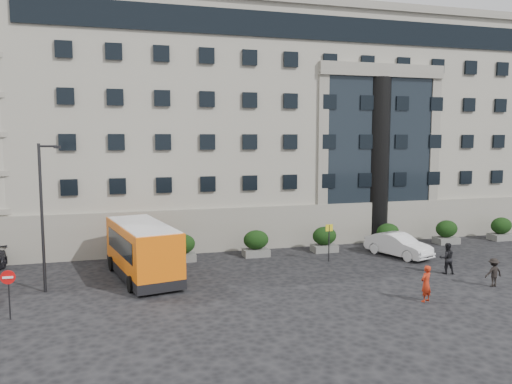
% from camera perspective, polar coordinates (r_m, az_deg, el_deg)
% --- Properties ---
extents(ground, '(120.00, 120.00, 0.00)m').
position_cam_1_polar(ground, '(27.85, 2.04, -11.10)').
color(ground, black).
rests_on(ground, ground).
extents(civic_building, '(44.00, 24.00, 18.00)m').
position_cam_1_polar(civic_building, '(49.39, 0.88, 7.03)').
color(civic_building, '#9C988A').
rests_on(civic_building, ground).
extents(entrance_column, '(1.80, 1.80, 13.00)m').
position_cam_1_polar(entrance_column, '(40.97, 13.74, 3.53)').
color(entrance_column, black).
rests_on(entrance_column, ground).
extents(hedge_a, '(1.80, 1.26, 1.84)m').
position_cam_1_polar(hedge_a, '(34.17, -8.47, -6.30)').
color(hedge_a, '#5F5F5C').
rests_on(hedge_a, ground).
extents(hedge_b, '(1.80, 1.26, 1.84)m').
position_cam_1_polar(hedge_b, '(35.19, 0.00, -5.86)').
color(hedge_b, '#5F5F5C').
rests_on(hedge_b, ground).
extents(hedge_c, '(1.80, 1.26, 1.84)m').
position_cam_1_polar(hedge_c, '(36.91, 7.83, -5.35)').
color(hedge_c, '#5F5F5C').
rests_on(hedge_c, ground).
extents(hedge_d, '(1.80, 1.26, 1.84)m').
position_cam_1_polar(hedge_d, '(39.26, 14.82, -4.81)').
color(hedge_d, '#5F5F5C').
rests_on(hedge_d, ground).
extents(hedge_e, '(1.80, 1.26, 1.84)m').
position_cam_1_polar(hedge_e, '(42.12, 20.94, -4.27)').
color(hedge_e, '#5F5F5C').
rests_on(hedge_e, ground).
extents(hedge_f, '(1.80, 1.26, 1.84)m').
position_cam_1_polar(hedge_f, '(45.40, 26.22, -3.77)').
color(hedge_f, '#5F5F5C').
rests_on(hedge_f, ground).
extents(street_lamp, '(1.16, 0.18, 8.00)m').
position_cam_1_polar(street_lamp, '(28.82, -23.17, -2.10)').
color(street_lamp, '#262628').
rests_on(street_lamp, ground).
extents(bus_stop_sign, '(0.50, 0.08, 2.52)m').
position_cam_1_polar(bus_stop_sign, '(33.89, 8.35, -5.01)').
color(bus_stop_sign, '#262628').
rests_on(bus_stop_sign, ground).
extents(no_entry_sign, '(0.64, 0.16, 2.32)m').
position_cam_1_polar(no_entry_sign, '(25.62, -26.45, -9.46)').
color(no_entry_sign, '#262628').
rests_on(no_entry_sign, ground).
extents(minibus, '(4.22, 8.16, 3.25)m').
position_cam_1_polar(minibus, '(30.39, -12.83, -6.29)').
color(minibus, orange).
rests_on(minibus, ground).
extents(red_truck, '(3.52, 5.98, 3.02)m').
position_cam_1_polar(red_truck, '(44.78, -24.60, -3.02)').
color(red_truck, maroon).
rests_on(red_truck, ground).
extents(white_taxi, '(3.27, 5.18, 1.61)m').
position_cam_1_polar(white_taxi, '(36.57, 15.95, -5.84)').
color(white_taxi, silver).
rests_on(white_taxi, ground).
extents(pedestrian_a, '(0.80, 0.66, 1.87)m').
position_cam_1_polar(pedestrian_a, '(27.07, 18.86, -9.88)').
color(pedestrian_a, '#A92610').
rests_on(pedestrian_a, ground).
extents(pedestrian_b, '(1.09, 0.94, 1.92)m').
position_cam_1_polar(pedestrian_b, '(32.89, 20.98, -7.08)').
color(pedestrian_b, black).
rests_on(pedestrian_b, ground).
extents(pedestrian_c, '(1.04, 0.61, 1.61)m').
position_cam_1_polar(pedestrian_c, '(31.20, 25.51, -8.28)').
color(pedestrian_c, black).
rests_on(pedestrian_c, ground).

